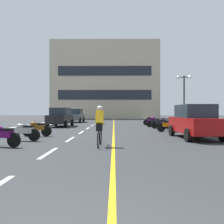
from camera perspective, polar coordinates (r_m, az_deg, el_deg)
ground_plane at (r=23.08m, az=-0.19°, el=-3.50°), size 140.00×140.00×0.00m
curb_left at (r=27.12m, az=-15.52°, el=-2.84°), size 2.40×72.00×0.12m
curb_right at (r=26.98m, az=15.38°, el=-2.86°), size 2.40×72.00×0.12m
lane_dash_1 at (r=8.48m, az=-15.32°, el=-9.67°), size 0.14×2.20×0.01m
lane_dash_2 at (r=12.33m, az=-10.21°, el=-6.61°), size 0.14×2.20×0.01m
lane_dash_3 at (r=16.26m, az=-7.58°, el=-4.99°), size 0.14×2.20×0.01m
lane_dash_4 at (r=20.22m, az=-5.99°, el=-4.00°), size 0.14×2.20×0.01m
lane_dash_5 at (r=24.19m, az=-4.91°, el=-3.33°), size 0.14×2.20×0.01m
lane_dash_6 at (r=28.17m, az=-4.15°, el=-2.85°), size 0.14×2.20×0.01m
lane_dash_7 at (r=32.15m, az=-3.57°, el=-2.48°), size 0.14×2.20×0.01m
lane_dash_8 at (r=36.14m, az=-3.12°, el=-2.20°), size 0.14×2.20×0.01m
lane_dash_9 at (r=40.13m, az=-2.76°, el=-1.98°), size 0.14×2.20×0.01m
lane_dash_10 at (r=44.12m, az=-2.46°, el=-1.79°), size 0.14×2.20×0.01m
lane_dash_11 at (r=48.11m, az=-2.22°, el=-1.64°), size 0.14×2.20×0.01m
centre_line_yellow at (r=26.08m, az=0.44°, el=-3.08°), size 0.12×66.00×0.01m
office_building at (r=51.75m, az=-1.62°, el=7.51°), size 22.61×8.61×16.28m
street_lamp_mid at (r=23.77m, az=17.34°, el=5.55°), size 1.46×0.36×4.87m
parked_car_near at (r=13.23m, az=19.69°, el=-2.19°), size 2.02×4.25×1.82m
parked_car_mid at (r=22.92m, az=-12.60°, el=-1.23°), size 2.03×4.25×1.82m
parked_car_far at (r=31.72m, az=-8.94°, el=-0.87°), size 2.03×4.25×1.82m
motorcycle_2 at (r=10.50m, az=-25.42°, el=-5.21°), size 1.66×0.72×0.92m
motorcycle_3 at (r=12.20m, az=-20.96°, el=-4.47°), size 1.69×0.61×0.92m
motorcycle_4 at (r=14.20m, az=-18.05°, el=-3.83°), size 1.70×0.60×0.92m
motorcycle_5 at (r=16.91m, az=13.91°, el=-3.20°), size 1.70×0.60×0.92m
motorcycle_6 at (r=18.59m, az=13.63°, el=-2.90°), size 1.69×0.60×0.92m
motorcycle_7 at (r=20.24m, az=11.94°, el=-2.66°), size 1.69×0.60×0.92m
motorcycle_8 at (r=21.92m, az=10.66°, el=-2.45°), size 1.70×0.60×0.92m
motorcycle_9 at (r=24.72m, az=9.68°, el=-2.16°), size 1.70×0.60×0.92m
motorcycle_10 at (r=27.54m, az=9.73°, el=-1.94°), size 1.64×0.80×0.92m
cyclist_rider at (r=9.67m, az=-3.07°, el=-3.19°), size 0.42×1.77×1.71m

